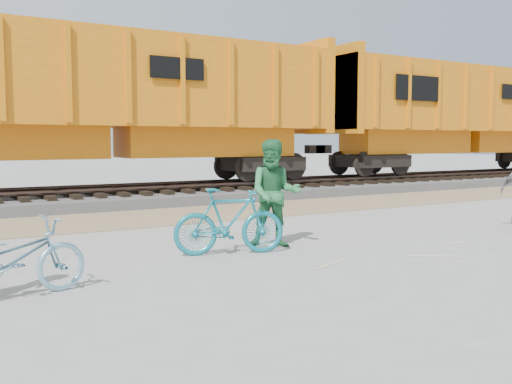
% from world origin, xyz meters
% --- Properties ---
extents(ground, '(120.00, 120.00, 0.00)m').
position_xyz_m(ground, '(0.00, 0.00, 0.00)').
color(ground, '#9E9E99').
rests_on(ground, ground).
extents(gravel_strip, '(120.00, 3.00, 0.02)m').
position_xyz_m(gravel_strip, '(0.00, 5.50, 0.01)').
color(gravel_strip, '#9C8361').
rests_on(gravel_strip, ground).
extents(ballast_bed, '(120.00, 4.00, 0.30)m').
position_xyz_m(ballast_bed, '(0.00, 9.00, 0.15)').
color(ballast_bed, slate).
rests_on(ballast_bed, ground).
extents(track, '(120.00, 2.60, 0.24)m').
position_xyz_m(track, '(0.00, 9.00, 0.47)').
color(track, black).
rests_on(track, ballast_bed).
extents(hopper_car_center, '(14.00, 3.13, 4.65)m').
position_xyz_m(hopper_car_center, '(-1.29, 9.00, 3.01)').
color(hopper_car_center, black).
rests_on(hopper_car_center, track).
extents(hopper_car_right, '(14.00, 3.13, 4.65)m').
position_xyz_m(hopper_car_right, '(13.71, 9.00, 3.01)').
color(hopper_car_right, black).
rests_on(hopper_car_right, track).
extents(bicycle_blue, '(1.87, 0.96, 0.93)m').
position_xyz_m(bicycle_blue, '(-5.36, -0.37, 0.47)').
color(bicycle_blue, '#76AAC4').
rests_on(bicycle_blue, ground).
extents(bicycle_teal, '(1.87, 1.03, 1.08)m').
position_xyz_m(bicycle_teal, '(-1.94, 0.64, 0.54)').
color(bicycle_teal, '#137786').
rests_on(bicycle_teal, ground).
extents(person_man, '(1.14, 1.08, 1.87)m').
position_xyz_m(person_man, '(-0.94, 0.84, 0.93)').
color(person_man, '#276E3C').
rests_on(person_man, ground).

